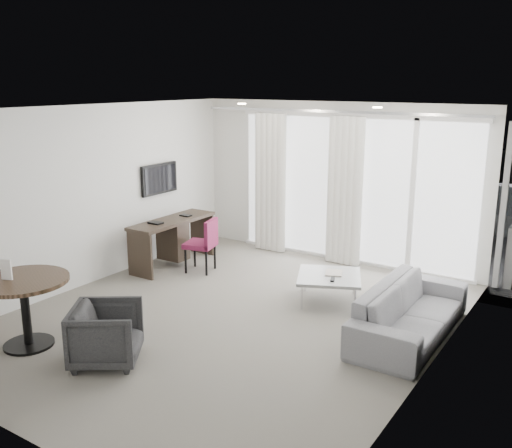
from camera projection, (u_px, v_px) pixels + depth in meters
The scene contains 27 objects.
floor at pixel (230, 318), 7.24m from camera, with size 5.00×6.00×0.00m, color slate.
ceiling at pixel (228, 109), 6.60m from camera, with size 5.00×6.00×0.00m, color white.
wall_left at pixel (89, 196), 8.24m from camera, with size 0.00×6.00×2.60m, color silver.
wall_right at pixel (436, 251), 5.60m from camera, with size 0.00×6.00×2.60m, color silver.
wall_front at pixel (7, 293), 4.48m from camera, with size 5.00×0.00×2.60m, color silver.
window_panel at pixel (352, 190), 9.21m from camera, with size 4.00×0.02×2.38m, color white, non-canonical shape.
window_frame at pixel (352, 190), 9.20m from camera, with size 4.10×0.06×2.44m, color white, non-canonical shape.
curtain_left at pixel (270, 183), 9.84m from camera, with size 0.60×0.20×2.38m, color silver, non-canonical shape.
curtain_right at pixel (345, 191), 9.10m from camera, with size 0.60×0.20×2.38m, color silver, non-canonical shape.
curtain_track at pixel (333, 111), 8.93m from camera, with size 4.80×0.04×0.04m, color #B2B2B7, non-canonical shape.
downlight_a at pixel (242, 104), 8.38m from camera, with size 0.12×0.12×0.02m, color #FFE0B2.
downlight_b at pixel (377, 107), 7.27m from camera, with size 0.12×0.12×0.02m, color #FFE0B2.
desk at pixel (173, 242), 9.23m from camera, with size 0.50×1.61×0.75m, color #2F251B, non-canonical shape.
tv at pixel (159, 179), 9.38m from camera, with size 0.05×0.80×0.50m, color black, non-canonical shape.
desk_chair at pixel (200, 245), 8.91m from camera, with size 0.46×0.43×0.85m, color maroon, non-canonical shape.
round_table at pixel (26, 313), 6.38m from camera, with size 1.00×1.00×0.80m, color #372618, non-canonical shape.
menu_card at pixel (8, 287), 6.28m from camera, with size 0.13×0.02×0.23m, color white, non-canonical shape.
tub_armchair at pixel (106, 334), 6.02m from camera, with size 0.69×0.71×0.64m, color #272728.
coffee_table at pixel (329, 288), 7.73m from camera, with size 0.83×0.83×0.37m, color gray, non-canonical shape.
remote at pixel (332, 281), 7.50m from camera, with size 0.05×0.15×0.02m, color black, non-canonical shape.
magazine at pixel (334, 274), 7.76m from camera, with size 0.23×0.30×0.02m, color gray, non-canonical shape.
sofa at pixel (410, 311), 6.66m from camera, with size 2.09×0.82×0.61m, color gray.
terrace_slab at pixel (382, 243), 10.75m from camera, with size 5.60×3.00×0.12m, color #4D4D50.
rattan_chair_a at pixel (444, 224), 10.13m from camera, with size 0.61×0.61×0.89m, color brown, non-canonical shape.
rattan_chair_b at pixel (456, 231), 9.65m from camera, with size 0.61×0.61×0.90m, color brown, non-canonical shape.
rattan_table at pixel (442, 237), 10.02m from camera, with size 0.50×0.50×0.50m, color brown, non-canonical shape.
balustrade at pixel (409, 201), 11.79m from camera, with size 5.50×0.06×1.05m, color #B2B2B7, non-canonical shape.
Camera 1 is at (3.94, -5.46, 2.93)m, focal length 40.00 mm.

